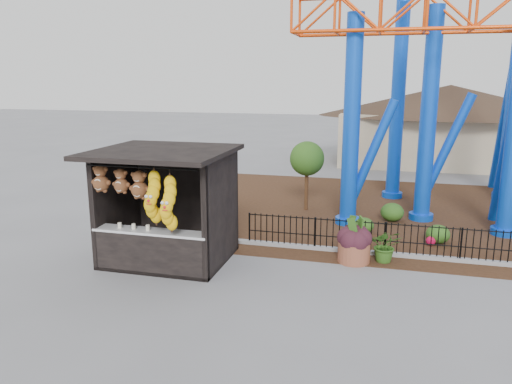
% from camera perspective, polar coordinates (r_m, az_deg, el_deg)
% --- Properties ---
extents(ground, '(120.00, 120.00, 0.00)m').
position_cam_1_polar(ground, '(12.30, 0.90, -10.80)').
color(ground, slate).
rests_on(ground, ground).
extents(mulch_bed, '(18.00, 12.00, 0.02)m').
position_cam_1_polar(mulch_bed, '(19.61, 18.18, -2.37)').
color(mulch_bed, '#331E11').
rests_on(mulch_bed, ground).
extents(curb, '(18.00, 0.18, 0.12)m').
position_cam_1_polar(curb, '(14.82, 19.16, -7.10)').
color(curb, gray).
rests_on(curb, ground).
extents(prize_booth, '(3.50, 3.40, 3.12)m').
position_cam_1_polar(prize_booth, '(13.60, -10.50, -1.93)').
color(prize_booth, black).
rests_on(prize_booth, ground).
extents(picket_fence, '(12.20, 0.06, 1.00)m').
position_cam_1_polar(picket_fence, '(14.79, 22.77, -5.64)').
color(picket_fence, black).
rests_on(picket_fence, ground).
extents(roller_coaster, '(11.00, 6.37, 10.82)m').
position_cam_1_polar(roller_coaster, '(19.38, 22.95, 16.33)').
color(roller_coaster, blue).
rests_on(roller_coaster, ground).
extents(terracotta_planter, '(0.96, 0.96, 0.57)m').
position_cam_1_polar(terracotta_planter, '(14.04, 11.12, -6.75)').
color(terracotta_planter, brown).
rests_on(terracotta_planter, ground).
extents(planter_foliage, '(0.70, 0.70, 0.64)m').
position_cam_1_polar(planter_foliage, '(13.86, 11.23, -4.40)').
color(planter_foliage, '#30131C').
rests_on(planter_foliage, terracotta_planter).
extents(potted_plant, '(0.86, 0.74, 0.95)m').
position_cam_1_polar(potted_plant, '(14.18, 14.59, -5.92)').
color(potted_plant, '#205B1A').
rests_on(potted_plant, ground).
extents(landscaping, '(8.13, 3.73, 0.64)m').
position_cam_1_polar(landscaping, '(17.20, 20.57, -3.69)').
color(landscaping, '#284D16').
rests_on(landscaping, mulch_bed).
extents(pavilion, '(15.00, 15.00, 4.80)m').
position_cam_1_polar(pavilion, '(31.17, 21.17, 8.53)').
color(pavilion, '#BFAD8C').
rests_on(pavilion, ground).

